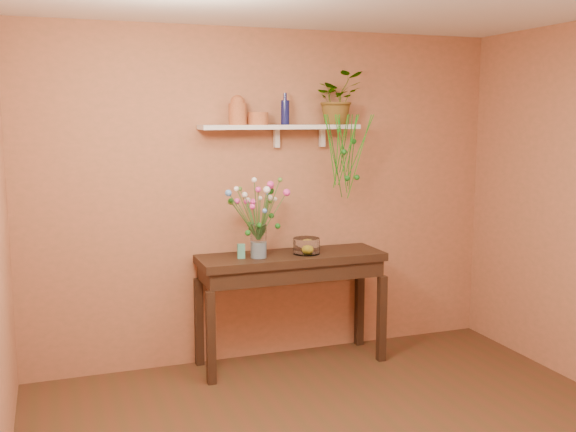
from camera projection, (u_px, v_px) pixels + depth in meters
room at (384, 238)px, 3.62m from camera, size 4.04×4.04×2.70m
sideboard at (291, 270)px, 5.36m from camera, size 1.50×0.48×0.91m
wall_shelf at (281, 128)px, 5.30m from camera, size 1.30×0.24×0.19m
terracotta_jug at (238, 111)px, 5.14m from camera, size 0.14×0.14×0.23m
terracotta_pot at (258, 119)px, 5.21m from camera, size 0.19×0.19×0.10m
blue_bottle at (285, 112)px, 5.28m from camera, size 0.09×0.09×0.25m
spider_plant at (337, 98)px, 5.41m from camera, size 0.39×0.34×0.43m
plant_fronds at (347, 156)px, 5.33m from camera, size 0.49×0.26×0.68m
glass_vase at (259, 244)px, 5.18m from camera, size 0.13×0.13×0.26m
bouquet at (258, 203)px, 5.13m from camera, size 0.52×0.41×0.50m
glass_bowl at (306, 247)px, 5.34m from camera, size 0.21×0.21×0.13m
lemon at (307, 249)px, 5.33m from camera, size 0.07×0.07×0.07m
carton at (241, 251)px, 5.17m from camera, size 0.06×0.05×0.11m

